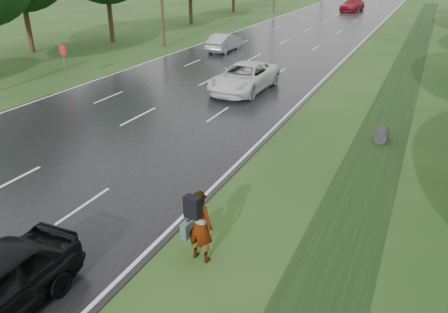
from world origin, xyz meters
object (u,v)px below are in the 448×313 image
Objects in this scene: white_pickup at (244,77)px; silver_sedan at (224,42)px; road_sign at (63,55)px; pedestrian at (199,225)px.

silver_sedan is (-6.30, 10.65, -0.08)m from white_pickup.
silver_sedan is (5.20, 13.29, -0.87)m from road_sign.
pedestrian reaches higher than silver_sedan.
pedestrian is at bearing -69.22° from white_pickup.
white_pickup is at bearing 12.93° from road_sign.
silver_sedan is at bearing -59.84° from pedestrian.
white_pickup reaches higher than silver_sedan.
pedestrian is (16.67, -12.77, -0.58)m from road_sign.
pedestrian is at bearing -37.44° from road_sign.
road_sign reaches higher than white_pickup.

